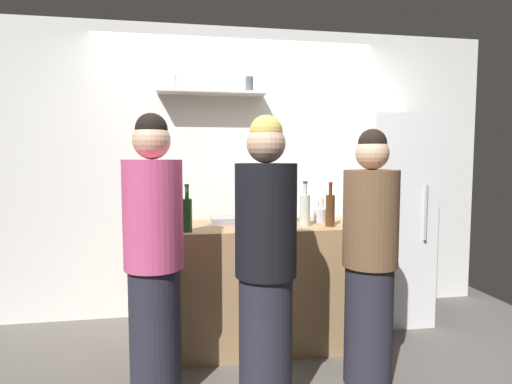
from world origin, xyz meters
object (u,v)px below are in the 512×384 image
at_px(utensil_holder, 320,215).
at_px(refrigerator, 387,218).
at_px(wine_bottle_pale_glass, 305,209).
at_px(person_pink_top, 154,261).
at_px(wine_bottle_green_glass, 187,214).
at_px(person_brown_jacket, 370,260).
at_px(baking_pan, 233,220).
at_px(wine_bottle_amber_glass, 330,209).
at_px(person_blonde, 266,268).
at_px(water_bottle_plastic, 288,210).

bearing_deg(utensil_holder, refrigerator, 22.30).
xyz_separation_m(refrigerator, wine_bottle_pale_glass, (-0.90, -0.45, 0.15)).
bearing_deg(refrigerator, person_pink_top, -153.13).
bearing_deg(person_pink_top, wine_bottle_green_glass, 18.42).
bearing_deg(person_brown_jacket, utensil_holder, -169.56).
distance_m(baking_pan, wine_bottle_amber_glass, 0.75).
height_order(person_pink_top, person_blonde, person_pink_top).
xyz_separation_m(refrigerator, utensil_holder, (-0.73, -0.30, 0.08)).
bearing_deg(wine_bottle_pale_glass, wine_bottle_green_glass, -172.69).
bearing_deg(person_pink_top, baking_pan, 7.13).
height_order(wine_bottle_amber_glass, wine_bottle_pale_glass, wine_bottle_pale_glass).
bearing_deg(wine_bottle_pale_glass, person_blonde, -120.37).
bearing_deg(wine_bottle_green_glass, utensil_holder, 14.37).
xyz_separation_m(person_pink_top, person_blonde, (0.62, -0.22, -0.01)).
bearing_deg(refrigerator, wine_bottle_pale_glass, -153.22).
bearing_deg(wine_bottle_pale_glass, wine_bottle_amber_glass, -16.07).
relative_size(refrigerator, wine_bottle_pale_glass, 5.35).
bearing_deg(wine_bottle_amber_glass, wine_bottle_green_glass, -176.72).
distance_m(utensil_holder, wine_bottle_amber_glass, 0.22).
bearing_deg(wine_bottle_green_glass, person_pink_top, -114.35).
height_order(baking_pan, utensil_holder, utensil_holder).
xyz_separation_m(refrigerator, person_pink_top, (-1.96, -0.99, -0.06)).
height_order(water_bottle_plastic, person_blonde, person_blonde).
bearing_deg(refrigerator, person_brown_jacket, -122.11).
bearing_deg(person_pink_top, person_blonde, -66.96).
bearing_deg(water_bottle_plastic, person_blonde, -110.82).
bearing_deg(utensil_holder, water_bottle_plastic, 175.52).
height_order(refrigerator, utensil_holder, refrigerator).
height_order(baking_pan, person_pink_top, person_pink_top).
xyz_separation_m(utensil_holder, person_brown_jacket, (0.08, -0.73, -0.19)).
bearing_deg(refrigerator, baking_pan, -170.74).
xyz_separation_m(refrigerator, person_brown_jacket, (-0.65, -1.03, -0.11)).
xyz_separation_m(wine_bottle_amber_glass, person_pink_top, (-1.24, -0.49, -0.22)).
height_order(refrigerator, person_brown_jacket, refrigerator).
distance_m(baking_pan, person_brown_jacket, 1.12).
distance_m(utensil_holder, person_blonde, 1.12).
relative_size(wine_bottle_green_glass, water_bottle_plastic, 1.42).
bearing_deg(person_blonde, wine_bottle_pale_glass, 95.14).
relative_size(person_pink_top, person_blonde, 1.01).
distance_m(wine_bottle_green_glass, wine_bottle_pale_glass, 0.88).
bearing_deg(wine_bottle_amber_glass, water_bottle_plastic, 139.88).
bearing_deg(person_blonde, baking_pan, 129.56).
distance_m(refrigerator, person_brown_jacket, 1.22).
relative_size(baking_pan, wine_bottle_green_glass, 1.03).
xyz_separation_m(baking_pan, person_pink_top, (-0.55, -0.76, -0.11)).
distance_m(wine_bottle_pale_glass, person_brown_jacket, 0.68).
xyz_separation_m(wine_bottle_pale_glass, person_brown_jacket, (0.25, -0.58, -0.26)).
xyz_separation_m(wine_bottle_green_glass, wine_bottle_pale_glass, (0.87, 0.11, 0.00)).
xyz_separation_m(baking_pan, person_brown_jacket, (0.77, -0.80, -0.16)).
relative_size(wine_bottle_green_glass, wine_bottle_amber_glass, 1.00).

